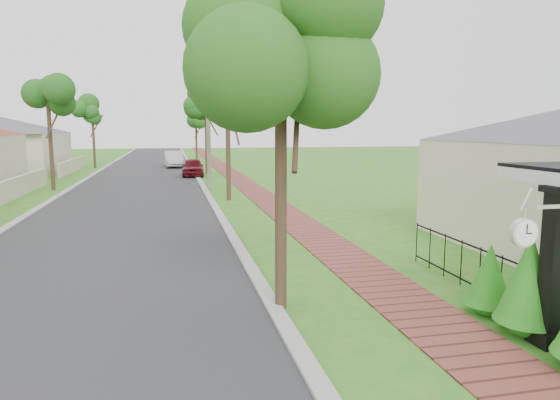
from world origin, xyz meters
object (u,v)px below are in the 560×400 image
object	(u,v)px
near_tree	(281,58)
parked_car_white	(174,159)
station_clock	(526,230)
parked_car_red	(193,167)
porch_post	(553,275)
utility_pole	(208,105)

from	to	relation	value
near_tree	parked_car_white	bearing A→B (deg)	92.64
parked_car_white	station_clock	world-z (taller)	station_clock
parked_car_red	near_tree	world-z (taller)	near_tree
porch_post	station_clock	world-z (taller)	porch_post
porch_post	near_tree	size ratio (longest dim) A/B	0.44
parked_car_red	station_clock	distance (m)	30.00
parked_car_red	station_clock	xyz separation A→B (m)	(3.29, -29.79, 1.32)
near_tree	station_clock	distance (m)	4.87
parked_car_red	utility_pole	distance (m)	9.31
station_clock	parked_car_white	bearing A→B (deg)	96.72
porch_post	utility_pole	size ratio (longest dim) A/B	0.28
porch_post	utility_pole	xyz separation A→B (m)	(-3.65, 21.00, 3.51)
utility_pole	station_clock	xyz separation A→B (m)	(2.79, -21.40, -2.68)
near_tree	utility_pole	distance (m)	18.50
near_tree	utility_pole	xyz separation A→B (m)	(0.10, 18.50, 0.03)
parked_car_red	utility_pole	xyz separation A→B (m)	(0.50, -8.39, 4.00)
utility_pole	station_clock	distance (m)	21.75
utility_pole	porch_post	bearing A→B (deg)	-80.14
near_tree	utility_pole	size ratio (longest dim) A/B	0.63
parked_car_white	porch_post	bearing A→B (deg)	-85.03
porch_post	parked_car_white	xyz separation A→B (m)	(-5.39, 38.10, -0.43)
near_tree	porch_post	bearing A→B (deg)	-33.69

